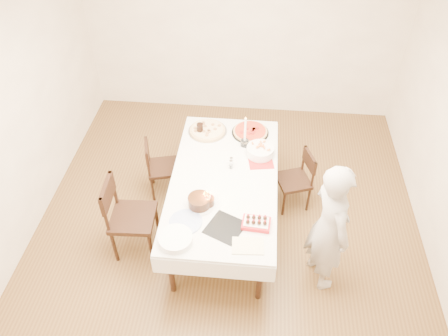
# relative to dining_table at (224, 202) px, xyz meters

# --- Properties ---
(floor) EXTENTS (5.00, 5.00, 0.00)m
(floor) POSITION_rel_dining_table_xyz_m (0.05, -0.10, -0.38)
(floor) COLOR #55381D
(floor) RESTS_ON ground
(wall_back) EXTENTS (4.50, 0.04, 2.70)m
(wall_back) POSITION_rel_dining_table_xyz_m (0.05, 2.40, 0.98)
(wall_back) COLOR #F6E8CE
(wall_back) RESTS_ON floor
(wall_left) EXTENTS (0.04, 5.00, 2.70)m
(wall_left) POSITION_rel_dining_table_xyz_m (-2.20, -0.10, 0.98)
(wall_left) COLOR #F6E8CE
(wall_left) RESTS_ON floor
(ceiling) EXTENTS (5.00, 5.00, 0.00)m
(ceiling) POSITION_rel_dining_table_xyz_m (0.05, -0.10, 2.33)
(ceiling) COLOR white
(ceiling) RESTS_ON wall_back
(dining_table) EXTENTS (1.24, 2.19, 0.75)m
(dining_table) POSITION_rel_dining_table_xyz_m (0.00, 0.00, 0.00)
(dining_table) COLOR white
(dining_table) RESTS_ON floor
(chair_right_savory) EXTENTS (0.51, 0.51, 0.78)m
(chair_right_savory) POSITION_rel_dining_table_xyz_m (0.79, 0.41, 0.02)
(chair_right_savory) COLOR black
(chair_right_savory) RESTS_ON floor
(chair_left_savory) EXTENTS (0.48, 0.48, 0.78)m
(chair_left_savory) POSITION_rel_dining_table_xyz_m (-0.80, 0.49, 0.01)
(chair_left_savory) COLOR black
(chair_left_savory) RESTS_ON floor
(chair_left_dessert) EXTENTS (0.53, 0.53, 0.99)m
(chair_left_dessert) POSITION_rel_dining_table_xyz_m (-0.93, -0.42, 0.12)
(chair_left_dessert) COLOR black
(chair_left_dessert) RESTS_ON floor
(person) EXTENTS (0.56, 0.67, 1.56)m
(person) POSITION_rel_dining_table_xyz_m (1.07, -0.60, 0.40)
(person) COLOR #B2ACA7
(person) RESTS_ON floor
(pizza_white) EXTENTS (0.52, 0.52, 0.04)m
(pizza_white) POSITION_rel_dining_table_xyz_m (-0.28, 0.79, 0.40)
(pizza_white) COLOR beige
(pizza_white) RESTS_ON dining_table
(pizza_pepperoni) EXTENTS (0.59, 0.59, 0.04)m
(pizza_pepperoni) POSITION_rel_dining_table_xyz_m (0.24, 0.81, 0.40)
(pizza_pepperoni) COLOR red
(pizza_pepperoni) RESTS_ON dining_table
(red_placemat) EXTENTS (0.32, 0.32, 0.01)m
(red_placemat) POSITION_rel_dining_table_xyz_m (0.38, 0.32, 0.38)
(red_placemat) COLOR #B21E1E
(red_placemat) RESTS_ON dining_table
(pasta_bowl) EXTENTS (0.36, 0.36, 0.10)m
(pasta_bowl) POSITION_rel_dining_table_xyz_m (0.37, 0.43, 0.43)
(pasta_bowl) COLOR white
(pasta_bowl) RESTS_ON dining_table
(taper_candle) EXTENTS (0.11, 0.11, 0.42)m
(taper_candle) POSITION_rel_dining_table_xyz_m (0.19, 0.57, 0.58)
(taper_candle) COLOR white
(taper_candle) RESTS_ON dining_table
(shaker_pair) EXTENTS (0.11, 0.11, 0.11)m
(shaker_pair) POSITION_rel_dining_table_xyz_m (0.06, 0.17, 0.43)
(shaker_pair) COLOR white
(shaker_pair) RESTS_ON dining_table
(cola_glass) EXTENTS (0.09, 0.09, 0.14)m
(cola_glass) POSITION_rel_dining_table_xyz_m (-0.36, 0.75, 0.45)
(cola_glass) COLOR black
(cola_glass) RESTS_ON dining_table
(layer_cake) EXTENTS (0.29, 0.29, 0.12)m
(layer_cake) POSITION_rel_dining_table_xyz_m (-0.21, -0.41, 0.43)
(layer_cake) COLOR #321A0C
(layer_cake) RESTS_ON dining_table
(cake_board) EXTENTS (0.44, 0.44, 0.01)m
(cake_board) POSITION_rel_dining_table_xyz_m (0.07, -0.67, 0.38)
(cake_board) COLOR black
(cake_board) RESTS_ON dining_table
(birthday_cake) EXTENTS (0.18, 0.18, 0.14)m
(birthday_cake) POSITION_rel_dining_table_xyz_m (-0.13, -0.39, 0.46)
(birthday_cake) COLOR #3A1E0F
(birthday_cake) RESTS_ON dining_table
(strawberry_box) EXTENTS (0.28, 0.20, 0.07)m
(strawberry_box) POSITION_rel_dining_table_xyz_m (0.37, -0.61, 0.41)
(strawberry_box) COLOR red
(strawberry_box) RESTS_ON dining_table
(box_lid) EXTENTS (0.30, 0.21, 0.02)m
(box_lid) POSITION_rel_dining_table_xyz_m (0.31, -0.87, 0.38)
(box_lid) COLOR beige
(box_lid) RESTS_ON dining_table
(plate_stack) EXTENTS (0.40, 0.40, 0.07)m
(plate_stack) POSITION_rel_dining_table_xyz_m (-0.37, -0.88, 0.41)
(plate_stack) COLOR white
(plate_stack) RESTS_ON dining_table
(china_plate) EXTENTS (0.43, 0.43, 0.01)m
(china_plate) POSITION_rel_dining_table_xyz_m (-0.31, -0.64, 0.38)
(china_plate) COLOR white
(china_plate) RESTS_ON dining_table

